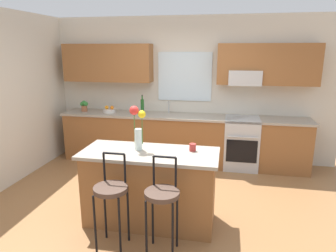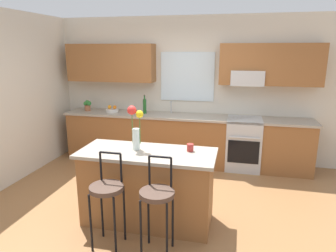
{
  "view_description": "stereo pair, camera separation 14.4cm",
  "coord_description": "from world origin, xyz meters",
  "px_view_note": "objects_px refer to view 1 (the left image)",
  "views": [
    {
      "loc": [
        0.8,
        -3.7,
        2.1
      ],
      "look_at": [
        -0.04,
        0.55,
        1.0
      ],
      "focal_mm": 32.4,
      "sensor_mm": 36.0,
      "label": 1
    },
    {
      "loc": [
        0.94,
        -3.67,
        2.1
      ],
      "look_at": [
        -0.04,
        0.55,
        1.0
      ],
      "focal_mm": 32.4,
      "sensor_mm": 36.0,
      "label": 2
    }
  ],
  "objects_px": {
    "flower_vase": "(138,126)",
    "bottle_olive_oil": "(142,106)",
    "kitchen_island": "(150,187)",
    "bar_stool_near": "(111,193)",
    "potted_plant_small": "(84,106)",
    "mug_ceramic": "(193,147)",
    "bar_stool_middle": "(162,198)",
    "oven_range": "(241,143)",
    "fruit_bowl_oranges": "(109,110)"
  },
  "relations": [
    {
      "from": "bottle_olive_oil",
      "to": "bar_stool_near",
      "type": "bearing_deg",
      "value": -81.33
    },
    {
      "from": "fruit_bowl_oranges",
      "to": "potted_plant_small",
      "type": "height_order",
      "value": "potted_plant_small"
    },
    {
      "from": "oven_range",
      "to": "bar_stool_near",
      "type": "xyz_separation_m",
      "value": [
        -1.44,
        -2.64,
        0.18
      ]
    },
    {
      "from": "flower_vase",
      "to": "bottle_olive_oil",
      "type": "bearing_deg",
      "value": 104.43
    },
    {
      "from": "kitchen_island",
      "to": "bar_stool_middle",
      "type": "relative_size",
      "value": 1.57
    },
    {
      "from": "oven_range",
      "to": "flower_vase",
      "type": "distance_m",
      "value": 2.53
    },
    {
      "from": "kitchen_island",
      "to": "bar_stool_middle",
      "type": "bearing_deg",
      "value": -63.91
    },
    {
      "from": "kitchen_island",
      "to": "fruit_bowl_oranges",
      "type": "distance_m",
      "value": 2.54
    },
    {
      "from": "oven_range",
      "to": "bar_stool_middle",
      "type": "distance_m",
      "value": 2.79
    },
    {
      "from": "bar_stool_near",
      "to": "flower_vase",
      "type": "bearing_deg",
      "value": 78.65
    },
    {
      "from": "flower_vase",
      "to": "oven_range",
      "type": "bearing_deg",
      "value": 57.1
    },
    {
      "from": "kitchen_island",
      "to": "potted_plant_small",
      "type": "xyz_separation_m",
      "value": [
        -1.86,
        2.1,
        0.57
      ]
    },
    {
      "from": "oven_range",
      "to": "bar_stool_near",
      "type": "distance_m",
      "value": 3.01
    },
    {
      "from": "oven_range",
      "to": "bar_stool_middle",
      "type": "relative_size",
      "value": 0.88
    },
    {
      "from": "kitchen_island",
      "to": "bar_stool_near",
      "type": "xyz_separation_m",
      "value": [
        -0.28,
        -0.56,
        0.17
      ]
    },
    {
      "from": "bottle_olive_oil",
      "to": "potted_plant_small",
      "type": "distance_m",
      "value": 1.18
    },
    {
      "from": "oven_range",
      "to": "mug_ceramic",
      "type": "relative_size",
      "value": 10.22
    },
    {
      "from": "oven_range",
      "to": "fruit_bowl_oranges",
      "type": "distance_m",
      "value": 2.55
    },
    {
      "from": "bar_stool_middle",
      "to": "fruit_bowl_oranges",
      "type": "xyz_separation_m",
      "value": [
        -1.62,
        2.67,
        0.33
      ]
    },
    {
      "from": "flower_vase",
      "to": "potted_plant_small",
      "type": "xyz_separation_m",
      "value": [
        -1.71,
        2.06,
        -0.18
      ]
    },
    {
      "from": "bar_stool_middle",
      "to": "potted_plant_small",
      "type": "relative_size",
      "value": 4.91
    },
    {
      "from": "oven_range",
      "to": "flower_vase",
      "type": "relative_size",
      "value": 1.71
    },
    {
      "from": "oven_range",
      "to": "bottle_olive_oil",
      "type": "bearing_deg",
      "value": 179.23
    },
    {
      "from": "kitchen_island",
      "to": "fruit_bowl_oranges",
      "type": "xyz_separation_m",
      "value": [
        -1.34,
        2.1,
        0.5
      ]
    },
    {
      "from": "flower_vase",
      "to": "fruit_bowl_oranges",
      "type": "relative_size",
      "value": 2.24
    },
    {
      "from": "mug_ceramic",
      "to": "bar_stool_near",
      "type": "bearing_deg",
      "value": -138.2
    },
    {
      "from": "oven_range",
      "to": "bottle_olive_oil",
      "type": "xyz_separation_m",
      "value": [
        -1.84,
        0.02,
        0.61
      ]
    },
    {
      "from": "kitchen_island",
      "to": "potted_plant_small",
      "type": "relative_size",
      "value": 7.7
    },
    {
      "from": "kitchen_island",
      "to": "flower_vase",
      "type": "xyz_separation_m",
      "value": [
        -0.15,
        0.05,
        0.75
      ]
    },
    {
      "from": "potted_plant_small",
      "to": "mug_ceramic",
      "type": "bearing_deg",
      "value": -39.91
    },
    {
      "from": "bar_stool_near",
      "to": "mug_ceramic",
      "type": "xyz_separation_m",
      "value": [
        0.77,
        0.69,
        0.33
      ]
    },
    {
      "from": "fruit_bowl_oranges",
      "to": "potted_plant_small",
      "type": "distance_m",
      "value": 0.53
    },
    {
      "from": "oven_range",
      "to": "potted_plant_small",
      "type": "distance_m",
      "value": 3.08
    },
    {
      "from": "oven_range",
      "to": "bottle_olive_oil",
      "type": "distance_m",
      "value": 1.94
    },
    {
      "from": "oven_range",
      "to": "bottle_olive_oil",
      "type": "relative_size",
      "value": 2.6
    },
    {
      "from": "flower_vase",
      "to": "mug_ceramic",
      "type": "distance_m",
      "value": 0.7
    },
    {
      "from": "oven_range",
      "to": "fruit_bowl_oranges",
      "type": "bearing_deg",
      "value": 179.44
    },
    {
      "from": "kitchen_island",
      "to": "bar_stool_middle",
      "type": "xyz_separation_m",
      "value": [
        0.27,
        -0.56,
        0.17
      ]
    },
    {
      "from": "flower_vase",
      "to": "mug_ceramic",
      "type": "xyz_separation_m",
      "value": [
        0.65,
        0.08,
        -0.25
      ]
    },
    {
      "from": "mug_ceramic",
      "to": "oven_range",
      "type": "bearing_deg",
      "value": 71.22
    },
    {
      "from": "kitchen_island",
      "to": "flower_vase",
      "type": "bearing_deg",
      "value": 162.33
    },
    {
      "from": "mug_ceramic",
      "to": "bar_stool_middle",
      "type": "bearing_deg",
      "value": -107.92
    },
    {
      "from": "oven_range",
      "to": "kitchen_island",
      "type": "bearing_deg",
      "value": -119.18
    },
    {
      "from": "bar_stool_near",
      "to": "fruit_bowl_oranges",
      "type": "bearing_deg",
      "value": 111.81
    },
    {
      "from": "bar_stool_middle",
      "to": "potted_plant_small",
      "type": "xyz_separation_m",
      "value": [
        -2.14,
        2.67,
        0.4
      ]
    },
    {
      "from": "flower_vase",
      "to": "potted_plant_small",
      "type": "distance_m",
      "value": 2.68
    },
    {
      "from": "fruit_bowl_oranges",
      "to": "bottle_olive_oil",
      "type": "relative_size",
      "value": 0.68
    },
    {
      "from": "kitchen_island",
      "to": "bar_stool_middle",
      "type": "distance_m",
      "value": 0.65
    },
    {
      "from": "oven_range",
      "to": "fruit_bowl_oranges",
      "type": "xyz_separation_m",
      "value": [
        -2.5,
        0.02,
        0.5
      ]
    },
    {
      "from": "kitchen_island",
      "to": "bar_stool_near",
      "type": "height_order",
      "value": "bar_stool_near"
    }
  ]
}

